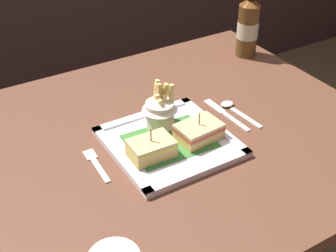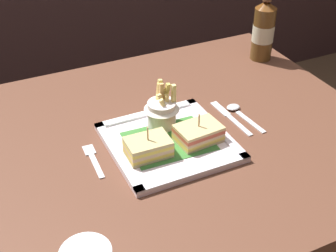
{
  "view_description": "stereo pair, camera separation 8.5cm",
  "coord_description": "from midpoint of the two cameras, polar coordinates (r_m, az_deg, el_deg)",
  "views": [
    {
      "loc": [
        -0.46,
        -0.77,
        1.39
      ],
      "look_at": [
        -0.01,
        -0.02,
        0.78
      ],
      "focal_mm": 50.21,
      "sensor_mm": 36.0,
      "label": 1
    },
    {
      "loc": [
        -0.38,
        -0.81,
        1.39
      ],
      "look_at": [
        -0.01,
        -0.02,
        0.78
      ],
      "focal_mm": 50.21,
      "sensor_mm": 36.0,
      "label": 2
    }
  ],
  "objects": [
    {
      "name": "dining_table",
      "position": [
        1.21,
        1.95,
        -7.9
      ],
      "size": [
        1.02,
        0.84,
        0.74
      ],
      "color": "brown",
      "rests_on": "ground_plane"
    },
    {
      "name": "square_plate",
      "position": [
        1.07,
        2.37,
        -2.08
      ],
      "size": [
        0.27,
        0.27,
        0.02
      ],
      "color": "white",
      "rests_on": "dining_table"
    },
    {
      "name": "sandwich_half_left",
      "position": [
        1.02,
        -0.03,
        -2.69
      ],
      "size": [
        0.1,
        0.07,
        0.07
      ],
      "color": "tan",
      "rests_on": "square_plate"
    },
    {
      "name": "sandwich_half_right",
      "position": [
        1.07,
        6.01,
        -0.96
      ],
      "size": [
        0.1,
        0.08,
        0.07
      ],
      "color": "tan",
      "rests_on": "square_plate"
    },
    {
      "name": "fries_cup",
      "position": [
        1.1,
        1.61,
        2.05
      ],
      "size": [
        0.08,
        0.08,
        0.11
      ],
      "color": "silver",
      "rests_on": "square_plate"
    },
    {
      "name": "beer_bottle",
      "position": [
        1.45,
        13.23,
        11.42
      ],
      "size": [
        0.06,
        0.06,
        0.26
      ],
      "color": "brown",
      "rests_on": "dining_table"
    },
    {
      "name": "fork",
      "position": [
        1.04,
        -6.76,
        -4.03
      ],
      "size": [
        0.03,
        0.12,
        0.0
      ],
      "color": "silver",
      "rests_on": "dining_table"
    },
    {
      "name": "knife",
      "position": [
        1.18,
        9.49,
        1.1
      ],
      "size": [
        0.02,
        0.17,
        0.0
      ],
      "color": "silver",
      "rests_on": "dining_table"
    },
    {
      "name": "spoon",
      "position": [
        1.2,
        10.5,
        1.73
      ],
      "size": [
        0.04,
        0.14,
        0.01
      ],
      "color": "silver",
      "rests_on": "dining_table"
    }
  ]
}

